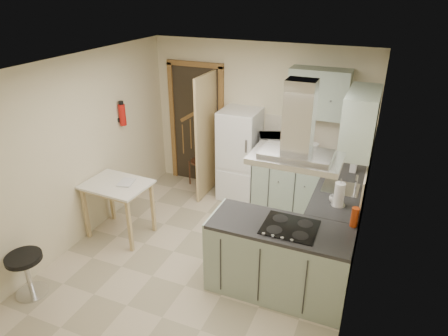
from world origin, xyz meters
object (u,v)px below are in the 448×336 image
at_px(stool, 28,275).
at_px(microwave, 276,144).
at_px(drop_leaf_table, 120,209).
at_px(peninsula, 279,259).
at_px(extractor_hood, 296,158).
at_px(bentwood_chair, 202,161).
at_px(fridge, 239,155).

distance_m(stool, microwave, 3.77).
distance_m(drop_leaf_table, stool, 1.45).
bearing_deg(peninsula, extractor_hood, 0.00).
bearing_deg(microwave, extractor_hood, -91.35).
height_order(bentwood_chair, microwave, microwave).
xyz_separation_m(bentwood_chair, stool, (-0.65, -3.26, -0.18)).
bearing_deg(bentwood_chair, stool, -78.52).
distance_m(peninsula, bentwood_chair, 2.89).
bearing_deg(drop_leaf_table, peninsula, -3.80).
xyz_separation_m(peninsula, stool, (-2.62, -1.15, -0.18)).
bearing_deg(fridge, peninsula, -58.26).
relative_size(peninsula, extractor_hood, 1.72).
relative_size(drop_leaf_table, stool, 1.62).
xyz_separation_m(peninsula, drop_leaf_table, (-2.37, 0.27, -0.04)).
distance_m(fridge, microwave, 0.67).
bearing_deg(fridge, bentwood_chair, 169.76).
bearing_deg(fridge, stool, -114.10).
height_order(peninsula, drop_leaf_table, peninsula).
bearing_deg(drop_leaf_table, extractor_hood, -3.54).
bearing_deg(stool, peninsula, 23.63).
height_order(drop_leaf_table, microwave, microwave).
height_order(drop_leaf_table, bentwood_chair, bentwood_chair).
relative_size(fridge, drop_leaf_table, 1.73).
relative_size(extractor_hood, stool, 1.68).
bearing_deg(microwave, drop_leaf_table, -157.84).
relative_size(peninsula, bentwood_chair, 1.72).
bearing_deg(bentwood_chair, extractor_hood, -22.80).
relative_size(peninsula, stool, 2.90).
bearing_deg(fridge, extractor_hood, -56.21).
height_order(fridge, extractor_hood, extractor_hood).
distance_m(fridge, bentwood_chair, 0.81).
xyz_separation_m(extractor_hood, drop_leaf_table, (-2.47, 0.27, -1.31)).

